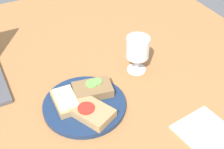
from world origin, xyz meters
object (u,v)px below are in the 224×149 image
Objects in this scene: sandwich_with_cheese at (66,101)px; napkin at (208,134)px; sandwich_with_cucumber at (93,89)px; plate at (84,105)px; sandwich_with_tomato at (92,111)px; wine_glass at (138,49)px.

sandwich_with_cheese is 0.69× the size of napkin.
sandwich_with_cucumber is at bearing 127.75° from napkin.
plate is 1.70× the size of sandwich_with_tomato.
napkin is (20.54, -26.52, -2.61)cm from sandwich_with_cucumber.
wine_glass is (17.55, 4.87, 5.28)cm from sandwich_with_cucumber.
plate is 1.91× the size of sandwich_with_cucumber.
sandwich_with_cheese is at bearing -167.69° from wine_glass.
sandwich_with_cucumber reaches higher than plate.
wine_glass reaches higher than napkin.
napkin is at bearing -41.57° from sandwich_with_cheese.
sandwich_with_tomato reaches higher than sandwich_with_cheese.
sandwich_with_cucumber reaches higher than sandwich_with_tomato.
plate is 2.20× the size of sandwich_with_cheese.
sandwich_with_cucumber is 1.00× the size of wine_glass.
sandwich_with_tomato is at bearing -55.05° from sandwich_with_cheese.
sandwich_with_cucumber is 0.80× the size of napkin.
wine_glass reaches higher than sandwich_with_cheese.
sandwich_with_tomato is 30.76cm from napkin.
wine_glass reaches higher than sandwich_with_cucumber.
plate is 1.52× the size of napkin.
plate is 24.07cm from wine_glass.
sandwich_with_cucumber is 8.51cm from sandwich_with_tomato.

